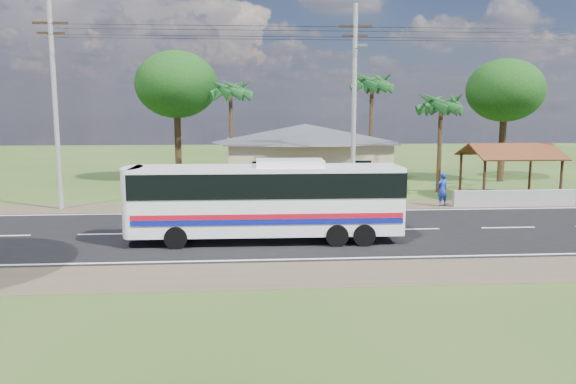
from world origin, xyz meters
The scene contains 14 objects.
ground centered at (0.00, 0.00, 0.00)m, with size 120.00×120.00×0.00m, color #2B4619.
road centered at (0.00, 0.00, 0.01)m, with size 120.00×16.00×0.03m.
house centered at (1.00, 13.00, 2.64)m, with size 12.40×10.00×5.00m.
waiting_shed centered at (13.00, 8.50, 2.73)m, with size 5.20×4.48×3.35m.
concrete_barrier centered at (12.00, 5.60, 0.45)m, with size 7.00×0.30×0.90m, color #9E9E99.
utility_poles centered at (2.67, 6.49, 5.77)m, with size 32.80×2.22×11.00m.
palm_near centered at (9.50, 11.00, 5.71)m, with size 2.80×2.80×6.70m.
palm_mid centered at (6.00, 15.50, 7.16)m, with size 2.80×2.80×8.20m.
palm_far centered at (-4.00, 16.00, 6.68)m, with size 2.80×2.80×7.70m.
tree_behind_house centered at (-8.00, 18.00, 7.12)m, with size 6.00×6.00×9.61m.
tree_behind_shed centered at (16.00, 16.00, 6.68)m, with size 5.60×5.60×9.02m.
coach_bus centered at (-2.08, -1.78, 1.93)m, with size 10.93×2.50×3.38m.
motorcycle centered at (4.10, 5.64, 0.46)m, with size 0.61×1.76×0.93m, color black.
person centered at (7.95, 5.87, 0.95)m, with size 0.69×0.45×1.89m, color navy.
Camera 1 is at (-2.94, -24.33, 5.45)m, focal length 35.00 mm.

